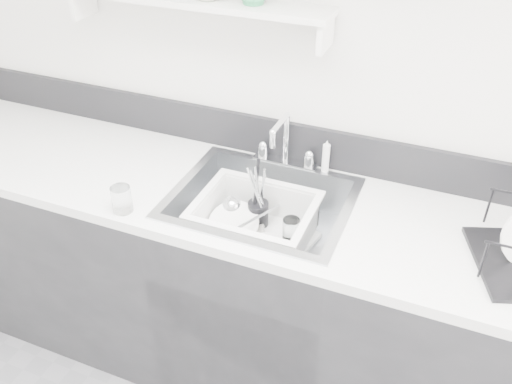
% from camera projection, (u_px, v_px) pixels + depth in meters
% --- Properties ---
extents(room_shell, '(3.50, 3.00, 2.60)m').
position_uv_depth(room_shell, '(82.00, 82.00, 0.89)').
color(room_shell, silver).
rests_on(room_shell, ground).
extents(counter_run, '(3.20, 0.62, 0.92)m').
position_uv_depth(counter_run, '(261.00, 291.00, 2.20)').
color(counter_run, black).
rests_on(counter_run, ground).
extents(backsplash, '(3.20, 0.02, 0.16)m').
position_uv_depth(backsplash, '(290.00, 141.00, 2.12)').
color(backsplash, black).
rests_on(backsplash, counter_run).
extents(sink, '(0.64, 0.52, 0.20)m').
position_uv_depth(sink, '(261.00, 218.00, 1.99)').
color(sink, silver).
rests_on(sink, counter_run).
extents(faucet, '(0.26, 0.18, 0.23)m').
position_uv_depth(faucet, '(285.00, 152.00, 2.09)').
color(faucet, silver).
rests_on(faucet, counter_run).
extents(side_sprayer, '(0.03, 0.03, 0.14)m').
position_uv_depth(side_sprayer, '(326.00, 157.00, 2.04)').
color(side_sprayer, silver).
rests_on(side_sprayer, counter_run).
extents(wall_shelf, '(1.00, 0.16, 0.12)m').
position_uv_depth(wall_shelf, '(194.00, 3.00, 1.89)').
color(wall_shelf, silver).
rests_on(wall_shelf, room_shell).
extents(wash_tub, '(0.49, 0.42, 0.16)m').
position_uv_depth(wash_tub, '(255.00, 222.00, 1.97)').
color(wash_tub, silver).
rests_on(wash_tub, sink).
extents(plate_stack, '(0.23, 0.22, 0.09)m').
position_uv_depth(plate_stack, '(236.00, 228.00, 2.00)').
color(plate_stack, white).
rests_on(plate_stack, wash_tub).
extents(utensil_cup, '(0.08, 0.08, 0.26)m').
position_uv_depth(utensil_cup, '(258.00, 212.00, 2.03)').
color(utensil_cup, black).
rests_on(utensil_cup, wash_tub).
extents(ladle, '(0.32, 0.18, 0.09)m').
position_uv_depth(ladle, '(249.00, 218.00, 2.02)').
color(ladle, silver).
rests_on(ladle, wash_tub).
extents(tumbler_in_tub, '(0.08, 0.08, 0.09)m').
position_uv_depth(tumbler_in_tub, '(291.00, 230.00, 1.96)').
color(tumbler_in_tub, white).
rests_on(tumbler_in_tub, wash_tub).
extents(tumbler_counter, '(0.09, 0.09, 0.10)m').
position_uv_depth(tumbler_counter, '(122.00, 199.00, 1.85)').
color(tumbler_counter, white).
rests_on(tumbler_counter, counter_run).
extents(bowl_small, '(0.14, 0.14, 0.03)m').
position_uv_depth(bowl_small, '(268.00, 245.00, 1.93)').
color(bowl_small, white).
rests_on(bowl_small, wash_tub).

